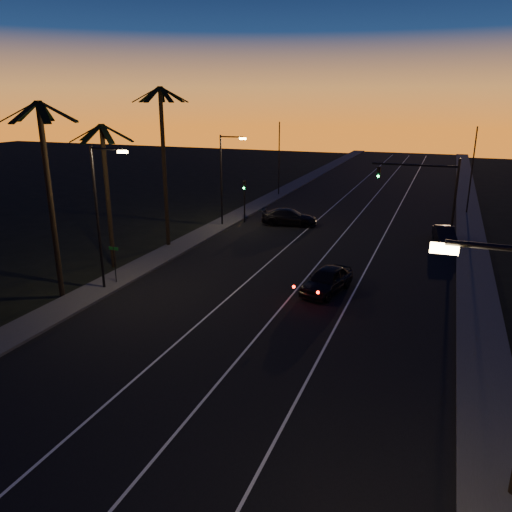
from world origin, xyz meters
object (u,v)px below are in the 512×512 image
at_px(lead_car, 327,280).
at_px(cross_car, 289,217).
at_px(signal_mast, 427,184).
at_px(right_car, 444,235).

relative_size(lead_car, cross_car, 0.97).
relative_size(signal_mast, lead_car, 1.30).
height_order(signal_mast, lead_car, signal_mast).
height_order(signal_mast, right_car, signal_mast).
bearing_deg(cross_car, lead_car, -64.99).
xyz_separation_m(signal_mast, cross_car, (-12.22, 0.56, -3.99)).
xyz_separation_m(lead_car, cross_car, (-7.44, 15.95, -0.02)).
height_order(right_car, cross_car, cross_car).
bearing_deg(lead_car, cross_car, 115.01).
xyz_separation_m(signal_mast, lead_car, (-4.77, -15.39, -3.98)).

